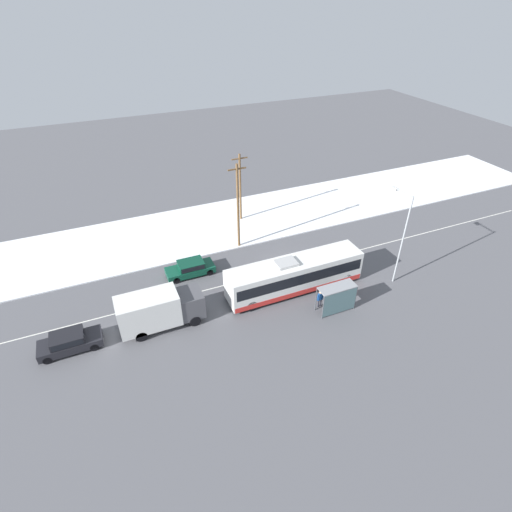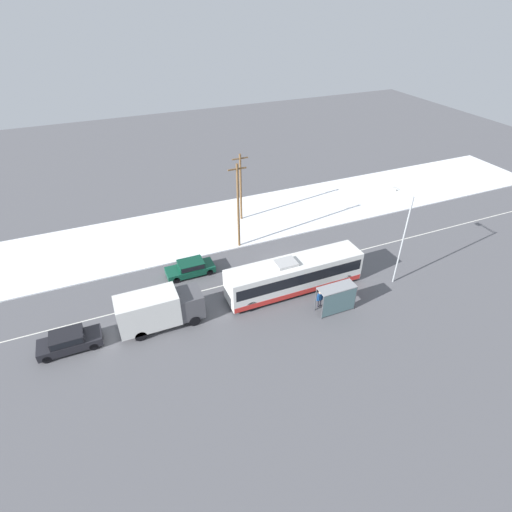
# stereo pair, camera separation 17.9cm
# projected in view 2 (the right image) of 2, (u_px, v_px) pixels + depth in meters

# --- Properties ---
(ground_plane) EXTENTS (120.00, 120.00, 0.00)m
(ground_plane) POSITION_uv_depth(u_px,v_px,m) (288.00, 269.00, 38.02)
(ground_plane) COLOR #56565B
(snow_lot) EXTENTS (80.00, 10.70, 0.12)m
(snow_lot) POSITION_uv_depth(u_px,v_px,m) (247.00, 219.00, 46.00)
(snow_lot) COLOR white
(snow_lot) RESTS_ON ground_plane
(lane_marking_center) EXTENTS (60.00, 0.12, 0.00)m
(lane_marking_center) POSITION_uv_depth(u_px,v_px,m) (288.00, 269.00, 38.02)
(lane_marking_center) COLOR silver
(lane_marking_center) RESTS_ON ground_plane
(city_bus) EXTENTS (12.24, 2.57, 3.20)m
(city_bus) POSITION_uv_depth(u_px,v_px,m) (294.00, 275.00, 34.62)
(city_bus) COLOR white
(city_bus) RESTS_ON ground_plane
(box_truck) EXTENTS (6.54, 2.30, 3.14)m
(box_truck) POSITION_uv_depth(u_px,v_px,m) (158.00, 309.00, 30.77)
(box_truck) COLOR silver
(box_truck) RESTS_ON ground_plane
(sedan_car) EXTENTS (4.44, 1.80, 1.39)m
(sedan_car) POSITION_uv_depth(u_px,v_px,m) (191.00, 267.00, 36.90)
(sedan_car) COLOR #0F4733
(sedan_car) RESTS_ON ground_plane
(parked_car_near_truck) EXTENTS (4.48, 1.80, 1.48)m
(parked_car_near_truck) POSITION_uv_depth(u_px,v_px,m) (69.00, 340.00, 29.28)
(parked_car_near_truck) COLOR black
(parked_car_near_truck) RESTS_ON ground_plane
(pedestrian_at_stop) EXTENTS (0.59, 0.26, 1.65)m
(pedestrian_at_stop) POSITION_uv_depth(u_px,v_px,m) (320.00, 297.00, 32.98)
(pedestrian_at_stop) COLOR #23232D
(pedestrian_at_stop) RESTS_ON ground_plane
(bus_shelter) EXTENTS (3.16, 1.20, 2.40)m
(bus_shelter) POSITION_uv_depth(u_px,v_px,m) (338.00, 296.00, 32.09)
(bus_shelter) COLOR gray
(bus_shelter) RESTS_ON ground_plane
(streetlamp) EXTENTS (0.36, 2.52, 8.50)m
(streetlamp) POSITION_uv_depth(u_px,v_px,m) (401.00, 230.00, 33.75)
(streetlamp) COLOR #9EA3A8
(streetlamp) RESTS_ON ground_plane
(utility_pole_roadside) EXTENTS (1.80, 0.24, 8.93)m
(utility_pole_roadside) POSITION_uv_depth(u_px,v_px,m) (238.00, 206.00, 38.68)
(utility_pole_roadside) COLOR brown
(utility_pole_roadside) RESTS_ON ground_plane
(utility_pole_snowlot) EXTENTS (1.80, 0.24, 7.78)m
(utility_pole_snowlot) POSITION_uv_depth(u_px,v_px,m) (241.00, 187.00, 43.71)
(utility_pole_snowlot) COLOR brown
(utility_pole_snowlot) RESTS_ON ground_plane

